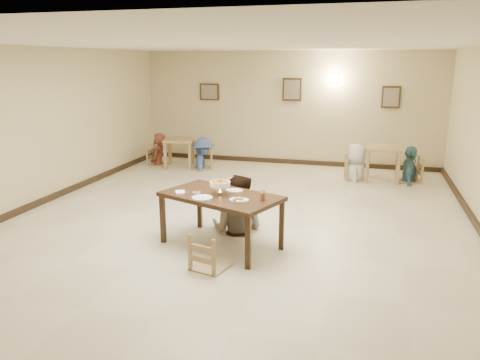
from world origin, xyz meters
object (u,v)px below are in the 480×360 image
(chair_far, at_px, (238,201))
(bg_diner_d, at_px, (412,146))
(bg_chair_lr, at_px, (203,150))
(bg_diner_b, at_px, (203,138))
(bg_chair_rr, at_px, (410,159))
(bg_diner_a, at_px, (157,133))
(chair_near, at_px, (210,235))
(bg_chair_rl, at_px, (356,158))
(bg_diner_c, at_px, (357,144))
(main_table, at_px, (221,200))
(curry_warmer, at_px, (220,184))
(bg_table_right, at_px, (384,153))
(drink_glass, at_px, (263,196))
(bg_table_left, at_px, (179,144))
(main_diner, at_px, (237,175))
(bg_chair_ll, at_px, (158,146))

(chair_far, xyz_separation_m, bg_diner_d, (2.98, 4.10, 0.36))
(bg_chair_lr, distance_m, bg_diner_b, 0.32)
(bg_diner_b, height_order, bg_diner_d, bg_diner_d)
(bg_chair_rr, relative_size, bg_diner_a, 0.64)
(chair_near, bearing_deg, bg_chair_rl, -93.05)
(chair_near, xyz_separation_m, bg_chair_rr, (2.93, 5.67, 0.07))
(chair_far, xyz_separation_m, bg_diner_c, (1.77, 3.99, 0.36))
(main_table, bearing_deg, bg_diner_a, 145.21)
(chair_far, relative_size, curry_warmer, 2.86)
(bg_table_right, bearing_deg, curry_warmer, -116.67)
(drink_glass, relative_size, bg_chair_lr, 0.14)
(chair_near, xyz_separation_m, bg_table_right, (2.32, 5.64, 0.18))
(bg_table_left, bearing_deg, chair_far, -56.19)
(chair_far, height_order, bg_table_left, chair_far)
(bg_chair_rr, bearing_deg, chair_near, -35.09)
(curry_warmer, height_order, bg_diner_d, bg_diner_d)
(chair_near, relative_size, bg_diner_d, 0.57)
(drink_glass, distance_m, bg_chair_rl, 5.05)
(chair_far, height_order, chair_near, chair_far)
(bg_diner_a, relative_size, bg_diner_d, 1.03)
(main_table, relative_size, bg_diner_c, 1.16)
(bg_table_left, bearing_deg, bg_table_right, -0.61)
(main_diner, xyz_separation_m, bg_diner_c, (1.77, 4.06, -0.10))
(bg_chair_rl, bearing_deg, bg_chair_rr, -92.21)
(curry_warmer, relative_size, bg_table_right, 0.41)
(main_diner, bearing_deg, bg_diner_c, -109.56)
(bg_diner_a, height_order, bg_diner_d, bg_diner_a)
(bg_table_right, distance_m, bg_diner_c, 0.64)
(main_diner, height_order, bg_chair_lr, main_diner)
(chair_far, xyz_separation_m, bg_table_right, (2.38, 4.06, 0.18))
(bg_diner_b, bearing_deg, main_diner, -173.49)
(chair_far, height_order, bg_diner_b, bg_diner_b)
(curry_warmer, height_order, bg_chair_lr, curry_warmer)
(chair_far, bearing_deg, drink_glass, -47.65)
(bg_diner_c, bearing_deg, main_table, -21.42)
(main_diner, distance_m, bg_chair_rl, 4.45)
(bg_table_left, xyz_separation_m, bg_chair_rr, (5.74, -0.02, -0.07))
(chair_far, xyz_separation_m, bg_chair_ll, (-3.41, 4.19, 0.03))
(chair_near, height_order, drink_glass, chair_near)
(bg_chair_ll, xyz_separation_m, bg_chair_rr, (6.39, -0.09, 0.03))
(main_diner, height_order, bg_table_left, main_diner)
(chair_near, xyz_separation_m, bg_chair_rl, (1.72, 5.57, 0.05))
(main_table, distance_m, bg_chair_ll, 6.01)
(chair_far, bearing_deg, bg_table_right, 67.98)
(drink_glass, bearing_deg, bg_table_right, 70.56)
(bg_chair_rr, bearing_deg, main_table, -39.58)
(bg_chair_ll, bearing_deg, bg_diner_d, -88.00)
(chair_near, bearing_deg, drink_glass, -116.53)
(main_diner, bearing_deg, bg_diner_a, -47.33)
(chair_near, relative_size, bg_chair_ll, 0.93)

